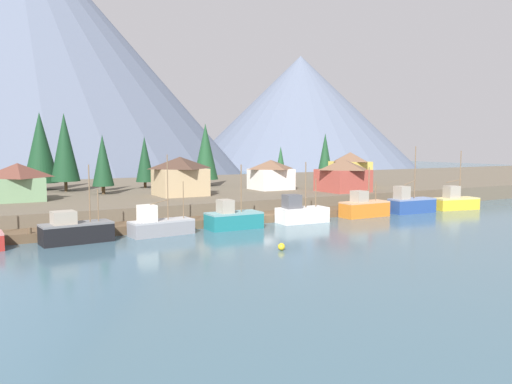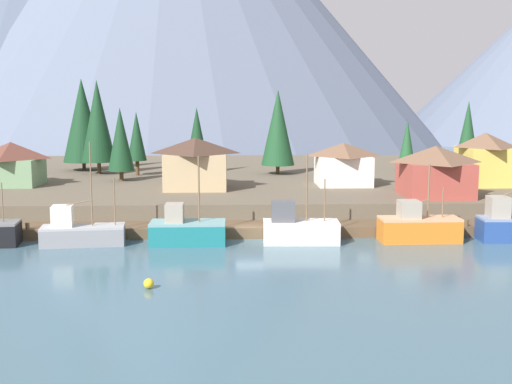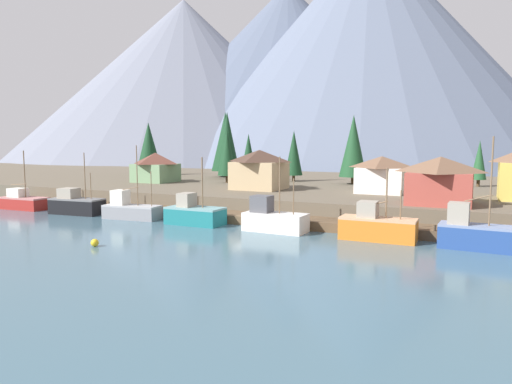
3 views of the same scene
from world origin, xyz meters
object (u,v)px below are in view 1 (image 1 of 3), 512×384
(fishing_boat_blue, at_px, (411,204))
(conifer_centre, at_px, (102,159))
(conifer_mid_right, at_px, (325,153))
(fishing_boat_grey, at_px, (159,225))
(fishing_boat_black, at_px, (75,231))
(conifer_mid_left, at_px, (281,161))
(channel_buoy, at_px, (281,247))
(conifer_near_right, at_px, (103,160))
(fishing_boat_teal, at_px, (233,219))
(fishing_boat_orange, at_px, (364,208))
(fishing_boat_white, at_px, (301,213))
(house_yellow, at_px, (350,169))
(conifer_near_left, at_px, (145,159))
(conifer_back_right, at_px, (65,147))
(house_green, at_px, (18,182))
(house_white, at_px, (271,174))
(fishing_boat_yellow, at_px, (455,202))
(house_red, at_px, (343,175))
(conifer_back_left, at_px, (206,152))
(conifer_far_left, at_px, (40,147))
(house_tan, at_px, (180,176))

(fishing_boat_blue, relative_size, conifer_centre, 1.16)
(conifer_mid_right, bearing_deg, fishing_boat_grey, -146.72)
(fishing_boat_black, relative_size, conifer_mid_right, 0.81)
(conifer_mid_left, height_order, channel_buoy, conifer_mid_left)
(fishing_boat_black, height_order, conifer_near_right, conifer_near_right)
(fishing_boat_teal, distance_m, fishing_boat_orange, 20.61)
(fishing_boat_black, xyz_separation_m, fishing_boat_white, (28.15, 0.23, 0.01))
(fishing_boat_orange, bearing_deg, fishing_boat_teal, 179.91)
(house_yellow, distance_m, conifer_near_left, 37.26)
(fishing_boat_grey, relative_size, conifer_back_right, 0.71)
(fishing_boat_teal, height_order, house_green, fishing_boat_teal)
(fishing_boat_black, bearing_deg, fishing_boat_white, -5.10)
(fishing_boat_orange, relative_size, house_white, 1.10)
(fishing_boat_teal, relative_size, house_yellow, 1.13)
(fishing_boat_black, relative_size, conifer_near_right, 0.88)
(house_white, relative_size, conifer_near_right, 0.71)
(fishing_boat_black, distance_m, fishing_boat_yellow, 56.79)
(fishing_boat_teal, relative_size, conifer_mid_right, 0.78)
(conifer_near_left, bearing_deg, fishing_boat_orange, -57.11)
(house_white, xyz_separation_m, house_red, (8.14, -9.17, 0.15))
(conifer_mid_right, relative_size, conifer_back_right, 0.78)
(fishing_boat_teal, xyz_separation_m, conifer_near_right, (-9.73, 25.04, 6.48))
(fishing_boat_blue, height_order, channel_buoy, fishing_boat_blue)
(house_green, relative_size, conifer_mid_left, 0.93)
(conifer_near_right, distance_m, conifer_back_right, 9.05)
(conifer_near_right, bearing_deg, fishing_boat_blue, -32.44)
(conifer_back_left, relative_size, conifer_far_left, 0.88)
(conifer_near_right, distance_m, channel_buoy, 40.28)
(conifer_mid_right, distance_m, conifer_back_right, 49.36)
(fishing_boat_teal, xyz_separation_m, conifer_far_left, (-17.12, 37.60, 8.41))
(fishing_boat_teal, xyz_separation_m, house_yellow, (33.92, 19.59, 4.46))
(house_red, distance_m, conifer_far_left, 50.34)
(fishing_boat_white, height_order, conifer_centre, conifer_centre)
(house_tan, distance_m, conifer_near_left, 15.79)
(house_tan, bearing_deg, fishing_boat_blue, -30.53)
(fishing_boat_black, xyz_separation_m, house_tan, (18.21, 17.72, 4.21))
(house_yellow, xyz_separation_m, conifer_far_left, (-51.05, 18.01, 3.95))
(fishing_boat_white, xyz_separation_m, conifer_mid_left, (19.19, 36.09, 5.37))
(fishing_boat_blue, distance_m, channel_buoy, 34.06)
(fishing_boat_orange, bearing_deg, house_white, 99.15)
(conifer_back_left, bearing_deg, house_white, -59.52)
(conifer_centre, bearing_deg, conifer_mid_left, 7.87)
(house_white, bearing_deg, fishing_boat_orange, -80.20)
(fishing_boat_white, relative_size, house_green, 1.17)
(fishing_boat_black, bearing_deg, house_tan, 38.67)
(fishing_boat_grey, xyz_separation_m, conifer_centre, (0.66, 31.04, 6.55))
(conifer_mid_left, bearing_deg, channel_buoy, -121.61)
(fishing_boat_black, relative_size, fishing_boat_grey, 0.89)
(house_white, relative_size, conifer_back_right, 0.51)
(house_white, distance_m, channel_buoy, 38.94)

